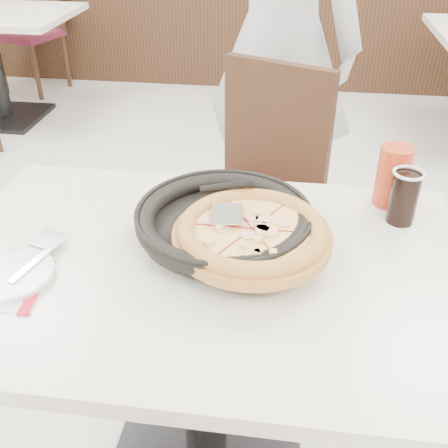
# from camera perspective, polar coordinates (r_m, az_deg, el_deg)

# --- Properties ---
(wainscot_back) EXTENTS (5.90, 0.03, 1.10)m
(wainscot_back) POSITION_cam_1_polar(r_m,az_deg,el_deg) (4.49, 2.93, 21.35)
(wainscot_back) COLOR black
(wainscot_back) RESTS_ON floor
(main_table) EXTENTS (1.23, 0.85, 0.75)m
(main_table) POSITION_cam_1_polar(r_m,az_deg,el_deg) (1.43, -2.12, -16.06)
(main_table) COLOR silver
(main_table) RESTS_ON floor
(chair_far) EXTENTS (0.55, 0.55, 0.95)m
(chair_far) POSITION_cam_1_polar(r_m,az_deg,el_deg) (1.91, 2.78, 1.98)
(chair_far) COLOR black
(chair_far) RESTS_ON floor
(trivet) EXTENTS (0.12, 0.12, 0.04)m
(trivet) POSITION_cam_1_polar(r_m,az_deg,el_deg) (1.20, -0.23, -2.04)
(trivet) COLOR black
(trivet) RESTS_ON main_table
(pizza_pan) EXTENTS (0.40, 0.40, 0.01)m
(pizza_pan) POSITION_cam_1_polar(r_m,az_deg,el_deg) (1.21, 0.00, -0.32)
(pizza_pan) COLOR black
(pizza_pan) RESTS_ON trivet
(pizza) EXTENTS (0.37, 0.37, 0.02)m
(pizza) POSITION_cam_1_polar(r_m,az_deg,el_deg) (1.15, 3.06, -1.39)
(pizza) COLOR #B28249
(pizza) RESTS_ON pizza_pan
(pizza_server) EXTENTS (0.08, 0.10, 0.00)m
(pizza_server) POSITION_cam_1_polar(r_m,az_deg,el_deg) (1.17, 0.35, 1.14)
(pizza_server) COLOR silver
(pizza_server) RESTS_ON pizza
(napkin) EXTENTS (0.19, 0.19, 0.00)m
(napkin) POSITION_cam_1_polar(r_m,az_deg,el_deg) (1.20, -22.83, -6.01)
(napkin) COLOR white
(napkin) RESTS_ON main_table
(side_plate) EXTENTS (0.19, 0.19, 0.01)m
(side_plate) POSITION_cam_1_polar(r_m,az_deg,el_deg) (1.21, -22.27, -5.19)
(side_plate) COLOR silver
(side_plate) RESTS_ON napkin
(fork) EXTENTS (0.06, 0.18, 0.00)m
(fork) POSITION_cam_1_polar(r_m,az_deg,el_deg) (1.22, -19.57, -3.57)
(fork) COLOR silver
(fork) RESTS_ON side_plate
(cola_glass) EXTENTS (0.07, 0.07, 0.13)m
(cola_glass) POSITION_cam_1_polar(r_m,az_deg,el_deg) (1.35, 18.97, 2.64)
(cola_glass) COLOR black
(cola_glass) RESTS_ON main_table
(red_cup) EXTENTS (0.09, 0.09, 0.16)m
(red_cup) POSITION_cam_1_polar(r_m,az_deg,el_deg) (1.42, 17.89, 4.99)
(red_cup) COLOR #AE2F13
(red_cup) RESTS_ON main_table
(diner_person) EXTENTS (0.80, 0.68, 1.87)m
(diner_person) POSITION_cam_1_polar(r_m,az_deg,el_deg) (2.23, 6.03, 19.32)
(diner_person) COLOR #B0AFB4
(diner_person) RESTS_ON floor
(bg_chair_left_far) EXTENTS (0.52, 0.52, 0.95)m
(bg_chair_left_far) POSITION_cam_1_polar(r_m,az_deg,el_deg) (4.70, -20.55, 19.06)
(bg_chair_left_far) COLOR black
(bg_chair_left_far) RESTS_ON floor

